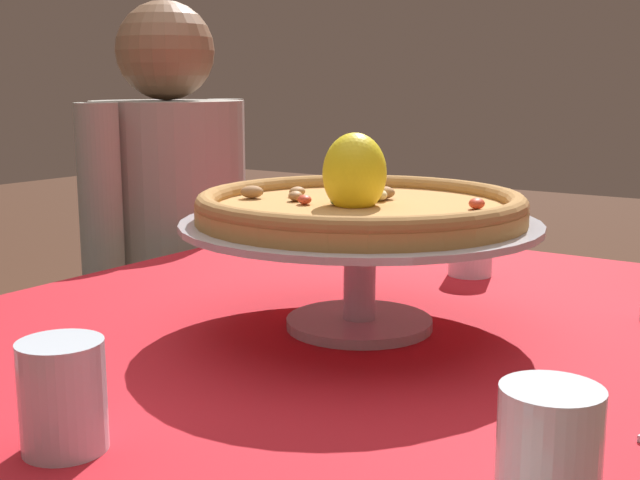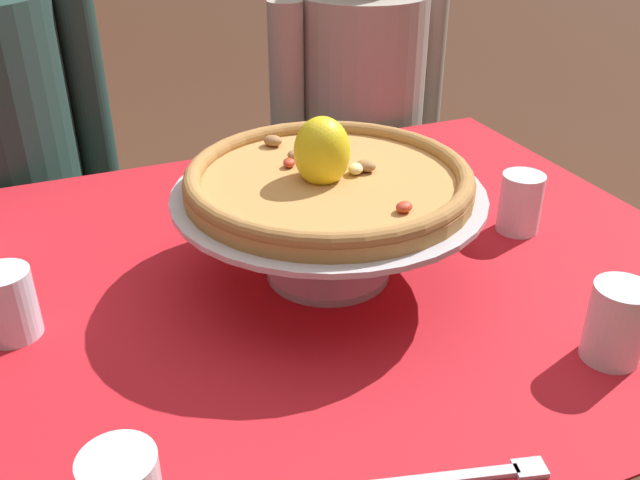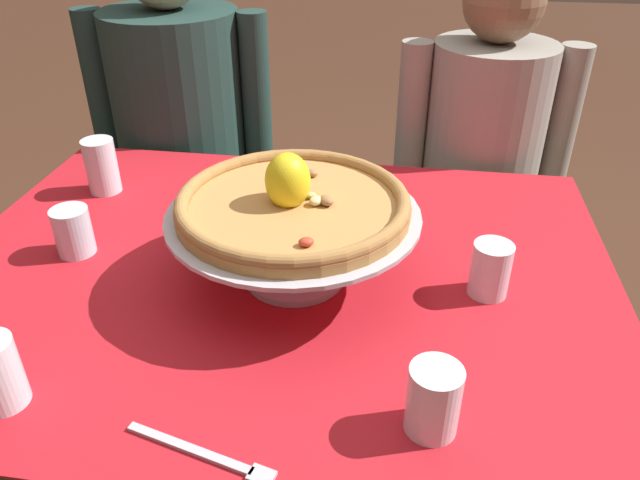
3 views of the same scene
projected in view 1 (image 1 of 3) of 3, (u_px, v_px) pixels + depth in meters
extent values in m
cylinder|color=brown|center=(310.00, 414.00, 1.73)|extent=(0.06, 0.06, 0.71)
cube|color=brown|center=(327.00, 346.00, 0.99)|extent=(1.20, 0.93, 0.02)
cube|color=red|center=(327.00, 335.00, 0.99)|extent=(1.24, 0.97, 0.00)
cylinder|color=#B7B7C1|center=(359.00, 323.00, 1.01)|extent=(0.18, 0.18, 0.01)
cylinder|color=#B7B7C1|center=(360.00, 273.00, 1.00)|extent=(0.04, 0.04, 0.11)
cylinder|color=#B7B7C1|center=(360.00, 224.00, 0.99)|extent=(0.43, 0.43, 0.01)
cylinder|color=#BC8447|center=(360.00, 213.00, 0.99)|extent=(0.39, 0.39, 0.02)
torus|color=#A6743E|center=(360.00, 202.00, 0.99)|extent=(0.39, 0.39, 0.02)
ellipsoid|color=tan|center=(362.00, 198.00, 0.99)|extent=(0.03, 0.03, 0.01)
ellipsoid|color=#C63D28|center=(360.00, 200.00, 0.99)|extent=(0.02, 0.02, 0.01)
ellipsoid|color=#996B42|center=(252.00, 192.00, 1.04)|extent=(0.04, 0.04, 0.02)
ellipsoid|color=#4C7533|center=(335.00, 201.00, 0.98)|extent=(0.03, 0.02, 0.01)
ellipsoid|color=#996B42|center=(297.00, 191.00, 1.05)|extent=(0.03, 0.02, 0.01)
ellipsoid|color=tan|center=(358.00, 196.00, 1.02)|extent=(0.02, 0.02, 0.01)
ellipsoid|color=#996B42|center=(384.00, 193.00, 1.03)|extent=(0.04, 0.04, 0.02)
ellipsoid|color=#C63D28|center=(305.00, 199.00, 0.99)|extent=(0.03, 0.03, 0.01)
ellipsoid|color=beige|center=(379.00, 195.00, 1.02)|extent=(0.03, 0.03, 0.01)
ellipsoid|color=#C63D28|center=(477.00, 203.00, 0.95)|extent=(0.03, 0.03, 0.01)
ellipsoid|color=#996B42|center=(296.00, 196.00, 1.02)|extent=(0.03, 0.03, 0.01)
ellipsoid|color=yellow|center=(355.00, 174.00, 0.97)|extent=(0.08, 0.08, 0.10)
cylinder|color=white|center=(471.00, 245.00, 1.28)|extent=(0.07, 0.07, 0.10)
cylinder|color=silver|center=(470.00, 262.00, 1.29)|extent=(0.06, 0.06, 0.04)
cylinder|color=silver|center=(548.00, 466.00, 0.53)|extent=(0.07, 0.07, 0.11)
cylinder|color=silver|center=(65.00, 397.00, 0.67)|extent=(0.07, 0.07, 0.09)
cylinder|color=silver|center=(67.00, 422.00, 0.67)|extent=(0.06, 0.06, 0.05)
cube|color=#1E3833|center=(179.00, 466.00, 1.81)|extent=(0.30, 0.34, 0.43)
cylinder|color=gray|center=(172.00, 241.00, 1.71)|extent=(0.33, 0.33, 0.58)
sphere|color=brown|center=(165.00, 51.00, 1.64)|extent=(0.20, 0.20, 0.20)
cylinder|color=gray|center=(102.00, 235.00, 1.54)|extent=(0.08, 0.08, 0.49)
cylinder|color=gray|center=(228.00, 208.00, 1.87)|extent=(0.08, 0.08, 0.49)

